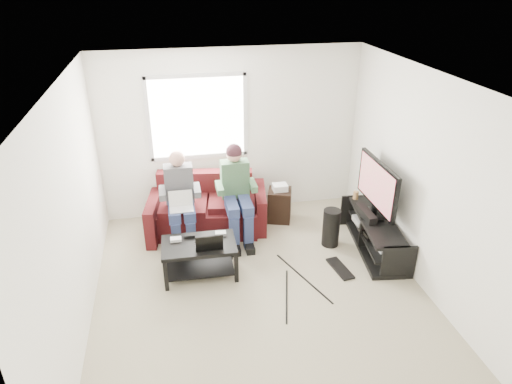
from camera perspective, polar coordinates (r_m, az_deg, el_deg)
The scene contains 26 objects.
floor at distance 5.76m, azimuth 0.63°, elevation -12.58°, with size 4.50×4.50×0.00m, color tan.
ceiling at distance 4.59m, azimuth 0.80°, elevation 13.54°, with size 4.50×4.50×0.00m, color white.
wall_back at distance 7.08m, azimuth -3.12°, elevation 7.25°, with size 4.50×4.50×0.00m, color white.
wall_front at distance 3.29m, azimuth 9.39°, elevation -19.06°, with size 4.50×4.50×0.00m, color white.
wall_left at distance 5.06m, azimuth -22.06°, elevation -3.01°, with size 4.50×4.50×0.00m, color white.
wall_right at distance 5.76m, azimuth 20.56°, elevation 0.86°, with size 4.50×4.50×0.00m, color white.
window at distance 6.92m, azimuth -7.31°, elevation 9.23°, with size 1.48×0.04×1.28m.
sofa at distance 6.94m, azimuth -6.03°, elevation -2.24°, with size 1.88×1.04×0.83m.
person_left at distance 6.46m, azimuth -9.45°, elevation -0.52°, with size 0.40×0.71×1.34m.
person_right at distance 6.51m, azimuth -2.47°, elevation 0.65°, with size 0.40×0.71×1.38m.
laptop_silver at distance 6.27m, azimuth -9.33°, elevation -1.64°, with size 0.32×0.22×0.24m, color silver, non-canonical shape.
coffee_table at distance 5.92m, azimuth -7.11°, elevation -7.39°, with size 0.95×0.60×0.47m.
laptop_black at distance 5.73m, azimuth -5.98°, elevation -5.70°, with size 0.34×0.24×0.24m, color black, non-canonical shape.
controller_a at distance 5.94m, azimuth -9.99°, elevation -5.86°, with size 0.14×0.09×0.04m, color silver.
controller_b at distance 6.00m, azimuth -8.29°, elevation -5.40°, with size 0.14×0.09×0.04m, color black.
controller_c at distance 5.99m, azimuth -4.45°, elevation -5.19°, with size 0.14×0.09×0.04m, color gray.
tv_stand at distance 6.65m, azimuth 14.57°, elevation -5.29°, with size 0.64×1.52×0.49m.
tv at distance 6.39m, azimuth 14.91°, elevation 0.74°, with size 0.12×1.10×0.81m.
soundbar at distance 6.53m, azimuth 13.57°, elevation -2.58°, with size 0.12×0.50×0.10m, color black.
drink_cup at distance 6.97m, azimuth 12.37°, elevation -0.39°, with size 0.08×0.08×0.12m, color #A77A48.
console_white at distance 6.32m, azimuth 16.15°, elevation -6.59°, with size 0.30×0.22×0.06m, color silver.
console_grey at distance 6.84m, azimuth 13.61°, elevation -3.43°, with size 0.34×0.26×0.08m, color gray.
console_black at distance 6.58m, azimuth 14.82°, elevation -4.95°, with size 0.38×0.30×0.07m, color black.
subwoofer at distance 6.60m, azimuth 9.36°, elevation -4.41°, with size 0.24×0.24×0.56m, color black.
keyboard_floor at distance 6.25m, azimuth 10.46°, elevation -9.38°, with size 0.17×0.50×0.03m, color black.
end_table at distance 7.14m, azimuth 2.96°, elevation -1.52°, with size 0.35×0.35×0.62m.
Camera 1 is at (-0.94, -4.37, 3.63)m, focal length 32.00 mm.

